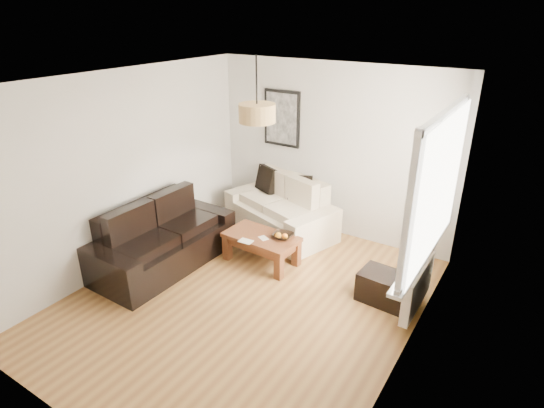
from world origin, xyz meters
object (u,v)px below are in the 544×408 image
Objects in this scene: sofa_leather at (163,236)px; loveseat_cream at (281,207)px; coffee_table at (261,249)px; ottoman at (386,288)px.

loveseat_cream is at bearing -24.84° from sofa_leather.
coffee_table reaches higher than ottoman.
sofa_leather is at bearing -145.25° from coffee_table.
sofa_leather is 1.95× the size of coffee_table.
sofa_leather reaches higher than coffee_table.
loveseat_cream is 1.71× the size of coffee_table.
coffee_table is (1.10, 0.76, -0.22)m from sofa_leather.
coffee_table is at bearing -53.98° from sofa_leather.
coffee_table is 1.58× the size of ottoman.
sofa_leather is (-0.83, -1.70, -0.00)m from loveseat_cream.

